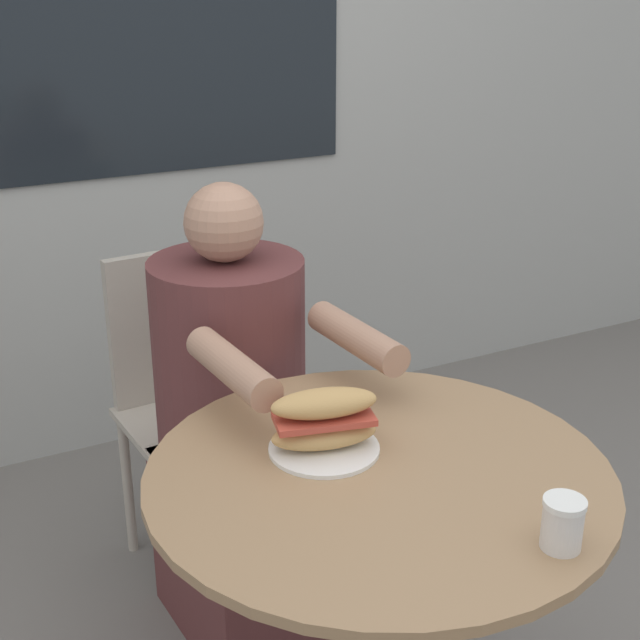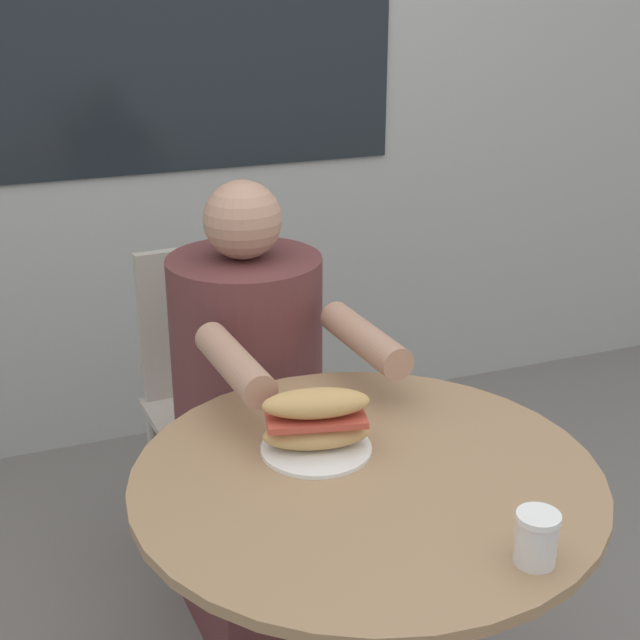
# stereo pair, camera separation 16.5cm
# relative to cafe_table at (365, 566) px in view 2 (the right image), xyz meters

# --- Properties ---
(storefront_wall) EXTENTS (8.00, 0.09, 2.80)m
(storefront_wall) POSITION_rel_cafe_table_xyz_m (0.00, 1.69, 0.84)
(storefront_wall) COLOR #9E9E99
(storefront_wall) RESTS_ON ground_plane
(cafe_table) EXTENTS (0.82, 0.82, 0.75)m
(cafe_table) POSITION_rel_cafe_table_xyz_m (0.00, 0.00, 0.00)
(cafe_table) COLOR #997551
(cafe_table) RESTS_ON ground_plane
(diner_chair) EXTENTS (0.40, 0.40, 0.87)m
(diner_chair) POSITION_rel_cafe_table_xyz_m (-0.03, 0.95, -0.04)
(diner_chair) COLOR #ADA393
(diner_chair) RESTS_ON ground_plane
(seated_diner) EXTENTS (0.38, 0.65, 1.13)m
(seated_diner) POSITION_rel_cafe_table_xyz_m (-0.02, 0.60, -0.07)
(seated_diner) COLOR brown
(seated_diner) RESTS_ON ground_plane
(sandwich_on_plate) EXTENTS (0.20, 0.20, 0.12)m
(sandwich_on_plate) POSITION_rel_cafe_table_xyz_m (-0.05, 0.10, 0.25)
(sandwich_on_plate) COLOR white
(sandwich_on_plate) RESTS_ON cafe_table
(drink_cup) EXTENTS (0.06, 0.06, 0.08)m
(drink_cup) POSITION_rel_cafe_table_xyz_m (0.13, -0.32, 0.24)
(drink_cup) COLOR silver
(drink_cup) RESTS_ON cafe_table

